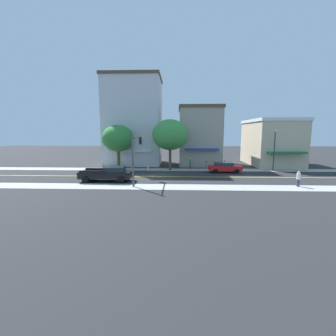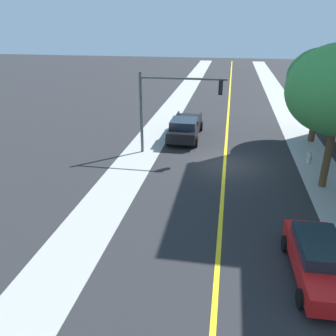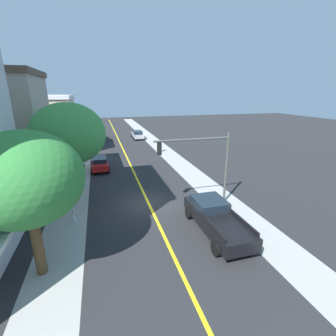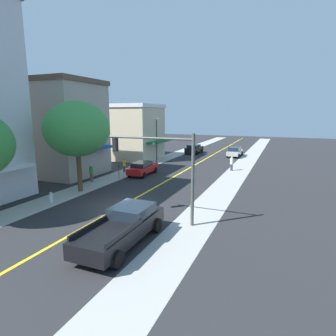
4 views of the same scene
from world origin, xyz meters
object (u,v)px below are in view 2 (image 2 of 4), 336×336
Objects in this scene: black_pickup_truck at (185,127)px; red_sedan_left_curb at (319,259)px; traffic_light_mast at (169,99)px; street_tree_left_near at (322,77)px; fire_hydrant at (309,157)px.

red_sedan_left_curb is at bearing 24.25° from black_pickup_truck.
traffic_light_mast reaches higher than black_pickup_truck.
traffic_light_mast is 1.24× the size of red_sedan_left_curb.
black_pickup_truck is (9.75, 1.08, -3.93)m from street_tree_left_near.
traffic_light_mast is at bearing -0.86° from fire_hydrant.
street_tree_left_near is 10.57m from black_pickup_truck.
street_tree_left_near reaches higher than black_pickup_truck.
street_tree_left_near reaches higher than red_sedan_left_curb.
red_sedan_left_curb reaches higher than fire_hydrant.
fire_hydrant is 9.46m from black_pickup_truck.
red_sedan_left_curb is (-7.49, 11.55, -3.07)m from traffic_light_mast.
red_sedan_left_curb is (1.86, 11.41, 0.37)m from fire_hydrant.
fire_hydrant is 0.14× the size of traffic_light_mast.
black_pickup_truck is at bearing -157.80° from red_sedan_left_curb.
red_sedan_left_curb is 0.76× the size of black_pickup_truck.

